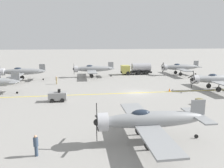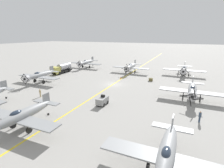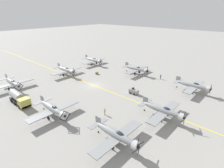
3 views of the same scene
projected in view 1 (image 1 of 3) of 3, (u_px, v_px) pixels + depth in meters
ground_plane at (137, 93)px, 37.44m from camera, size 400.00×400.00×0.00m
taxiway_stripe at (137, 93)px, 37.44m from camera, size 0.30×160.00×0.01m
airplane_far_right at (22, 72)px, 48.62m from camera, size 12.00×9.98×3.77m
airplane_near_right at (180, 67)px, 56.74m from camera, size 12.00×9.98×3.65m
airplane_mid_right at (93, 69)px, 53.52m from camera, size 12.00×9.98×3.65m
airplane_near_center at (216, 79)px, 39.27m from camera, size 12.00×9.98×3.65m
airplane_mid_left at (149, 120)px, 18.95m from camera, size 12.00×9.98×3.76m
fuel_tanker at (136, 69)px, 57.78m from camera, size 2.67×8.00×2.98m
tow_tractor at (58, 96)px, 32.07m from camera, size 1.57×2.60×1.79m
ground_crew_walking at (57, 80)px, 44.75m from camera, size 0.35×0.35×1.63m
ground_crew_inspecting at (36, 145)px, 16.74m from camera, size 0.37×0.37×1.72m
supply_crate_by_tanker at (200, 102)px, 30.59m from camera, size 1.18×1.09×0.79m
traffic_cone at (170, 90)px, 38.59m from camera, size 0.36×0.36×0.55m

